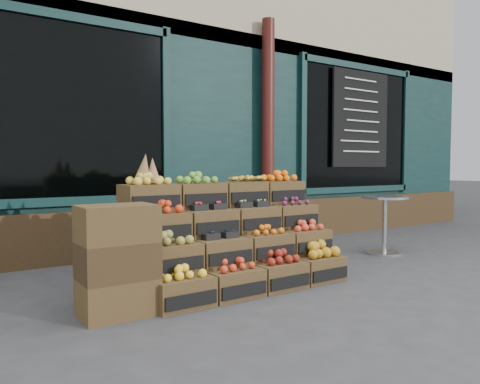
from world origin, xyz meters
TOP-DOWN VIEW (x-y plane):
  - ground at (0.00, 0.00)m, footprint 60.00×60.00m
  - shop_facade at (0.00, 5.11)m, footprint 12.00×6.24m
  - crate_display at (-0.51, 0.39)m, footprint 1.98×0.98m
  - spare_crates at (-1.74, 0.06)m, footprint 0.56×0.39m
  - bistro_table at (1.91, 0.54)m, footprint 0.59×0.59m
  - shopkeeper at (-1.37, 2.82)m, footprint 0.86×0.62m

SIDE VIEW (x-z plane):
  - ground at x=0.00m, z-range 0.00..0.00m
  - crate_display at x=-0.51m, z-range -0.24..1.00m
  - spare_crates at x=-1.74m, z-range 0.00..0.83m
  - bistro_table at x=1.91m, z-range 0.09..0.83m
  - shopkeeper at x=-1.37m, z-range 0.00..2.21m
  - shop_facade at x=0.00m, z-range 0.00..4.80m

